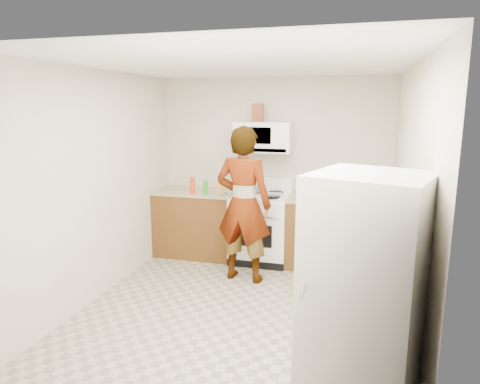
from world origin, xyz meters
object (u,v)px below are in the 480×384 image
(gas_range, at_px, (261,226))
(kettle, at_px, (336,189))
(person, at_px, (244,205))
(fridge, at_px, (365,301))
(microwave, at_px, (263,137))
(saucepan, at_px, (254,186))

(gas_range, bearing_deg, kettle, 12.09)
(gas_range, distance_m, person, 0.84)
(fridge, relative_size, kettle, 9.65)
(microwave, xyz_separation_m, fridge, (1.33, -2.92, -0.85))
(gas_range, bearing_deg, person, -94.78)
(microwave, height_order, fridge, microwave)
(gas_range, relative_size, fridge, 0.66)
(gas_range, relative_size, saucepan, 4.61)
(gas_range, bearing_deg, fridge, -64.64)
(microwave, bearing_deg, fridge, -65.62)
(saucepan, bearing_deg, microwave, -2.12)
(kettle, bearing_deg, gas_range, 173.76)
(microwave, distance_m, kettle, 1.19)
(fridge, distance_m, saucepan, 3.27)
(fridge, height_order, kettle, fridge)
(fridge, bearing_deg, person, 141.99)
(microwave, relative_size, fridge, 0.45)
(gas_range, height_order, fridge, fridge)
(fridge, bearing_deg, kettle, 115.15)
(fridge, distance_m, kettle, 3.03)
(gas_range, distance_m, microwave, 1.22)
(kettle, bearing_deg, microwave, 166.48)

